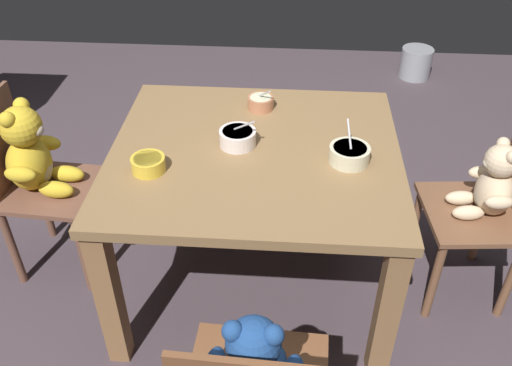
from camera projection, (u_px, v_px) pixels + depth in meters
The scene contains 9 objects.
ground_plane at pixel (255, 280), 2.56m from camera, with size 5.20×5.20×0.04m.
dining_table at pixel (255, 174), 2.19m from camera, with size 1.12×1.01×0.71m.
teddy_chair_near_right at pixel (489, 197), 2.21m from camera, with size 0.41×0.43×0.83m.
teddy_chair_near_left at pixel (33, 164), 2.31m from camera, with size 0.41×0.40×0.85m.
porridge_bowl_cream_near_right at pixel (349, 154), 2.04m from camera, with size 0.15×0.16×0.14m.
porridge_bowl_terracotta_far_center at pixel (261, 102), 2.37m from camera, with size 0.11×0.11×0.11m.
porridge_bowl_white_center at pixel (238, 137), 2.14m from camera, with size 0.14×0.14×0.13m.
porridge_bowl_yellow_near_left at pixel (148, 164), 2.00m from camera, with size 0.12×0.12×0.05m.
metal_pail at pixel (416, 63), 4.13m from camera, with size 0.23×0.23×0.22m, color #93969B.
Camera 1 is at (0.13, -1.77, 1.89)m, focal length 38.70 mm.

